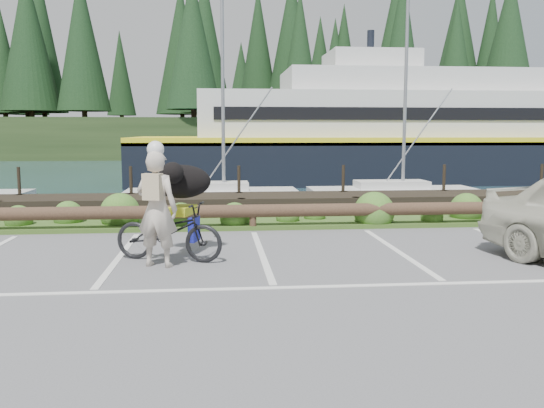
{
  "coord_description": "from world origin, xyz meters",
  "views": [
    {
      "loc": [
        -0.81,
        -8.53,
        2.27
      ],
      "look_at": [
        0.07,
        0.69,
        1.1
      ],
      "focal_mm": 38.0,
      "sensor_mm": 36.0,
      "label": 1
    }
  ],
  "objects": [
    {
      "name": "vegetation_strip",
      "position": [
        0.0,
        5.3,
        0.05
      ],
      "size": [
        34.0,
        1.6,
        0.1
      ],
      "primitive_type": "cube",
      "color": "#3D5B21",
      "rests_on": "ground"
    },
    {
      "name": "cyclist",
      "position": [
        -1.82,
        1.15,
        0.98
      ],
      "size": [
        0.83,
        0.67,
        1.96
      ],
      "primitive_type": "imported",
      "rotation": [
        0.0,
        0.0,
        2.82
      ],
      "color": "#BDB1A0",
      "rests_on": "ground"
    },
    {
      "name": "ground",
      "position": [
        0.0,
        0.0,
        0.0
      ],
      "size": [
        72.0,
        72.0,
        0.0
      ],
      "primitive_type": "plane",
      "color": "#565659"
    },
    {
      "name": "harbor_backdrop",
      "position": [
        0.39,
        78.47,
        -0.0
      ],
      "size": [
        170.0,
        160.0,
        30.0
      ],
      "color": "#1B3743",
      "rests_on": "ground"
    },
    {
      "name": "dog",
      "position": [
        -1.47,
        2.18,
        1.35
      ],
      "size": [
        0.84,
        1.19,
        0.62
      ],
      "primitive_type": "ellipsoid",
      "rotation": [
        0.0,
        0.0,
        1.25
      ],
      "color": "black",
      "rests_on": "bicycle"
    },
    {
      "name": "log_rail",
      "position": [
        0.0,
        4.6,
        0.0
      ],
      "size": [
        32.0,
        0.3,
        0.6
      ],
      "primitive_type": null,
      "color": "#443021",
      "rests_on": "ground"
    },
    {
      "name": "bicycle",
      "position": [
        -1.67,
        1.58,
        0.52
      ],
      "size": [
        2.1,
        1.29,
        1.04
      ],
      "primitive_type": "imported",
      "rotation": [
        0.0,
        0.0,
        1.25
      ],
      "color": "black",
      "rests_on": "ground"
    }
  ]
}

